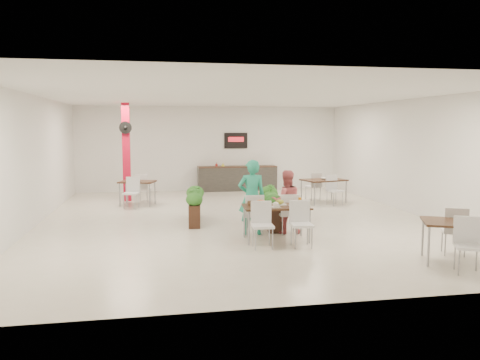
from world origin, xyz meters
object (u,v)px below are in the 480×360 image
Objects in this scene: red_column at (126,151)px; service_counter at (237,178)px; diner_man at (252,197)px; side_table_b at (324,183)px; diner_woman at (286,202)px; side_table_c at (461,228)px; side_table_a at (137,185)px; planter_left at (195,203)px; planter_right at (270,205)px; main_table at (276,211)px.

service_counter is at bearing 25.00° from red_column.
side_table_b is (3.20, 4.02, -0.21)m from diner_man.
diner_woman reaches higher than side_table_c.
red_column is 1.91× the size of side_table_b.
diner_man is 1.01× the size of side_table_b.
side_table_b is at bearing 10.56° from side_table_a.
side_table_a is 9.49m from side_table_c.
planter_left is at bearing -51.12° from diner_man.
service_counter reaches higher than planter_right.
planter_left is 3.36m from side_table_a.
service_counter is 1.79× the size of side_table_b.
red_column is at bearing -155.00° from service_counter.
red_column reaches higher than side_table_c.
service_counter is at bearing 85.96° from main_table.
planter_right reaches higher than side_table_a.
service_counter reaches higher than main_table.
main_table is at bearing -135.95° from side_table_b.
planter_right reaches higher than planter_left.
planter_left is (1.89, -3.90, -1.15)m from red_column.
red_column is 4.49m from planter_left.
side_table_c is (2.40, -2.87, -0.09)m from diner_woman.
diner_man is 4.30m from side_table_c.
diner_woman reaches higher than side_table_b.
side_table_b is 1.01× the size of side_table_c.
diner_woman is (-0.16, -7.36, 0.23)m from service_counter.
red_column is at bearing 151.70° from side_table_b.
planter_left is 4.98m from side_table_b.
planter_right is (1.80, -0.71, 0.01)m from planter_left.
side_table_c reaches higher than planter_left.
planter_left is at bearing 158.27° from side_table_c.
planter_right is at bearing -77.45° from diner_woman.
side_table_a is at bearing -56.60° from diner_man.
side_table_b is (4.35, 2.42, 0.15)m from planter_left.
side_table_a is (-1.53, 2.99, 0.13)m from planter_left.
service_counter is 7.36m from diner_woman.
side_table_b is (5.88, -0.56, 0.02)m from side_table_a.
side_table_b is (6.24, -1.48, -1.00)m from red_column.
service_counter is 1.79× the size of side_table_a.
red_column is 1.66× the size of planter_right.
diner_man is at bearing -126.59° from planter_right.
diner_man reaches higher than planter_right.
red_column is at bearing 127.54° from side_table_a.
main_table is 0.99× the size of diner_man.
main_table is (-0.57, -8.01, 0.14)m from service_counter.
main_table is 2.73m from planter_left.
main_table is at bearing -43.54° from side_table_a.
diner_man reaches higher than side_table_c.
main_table is 0.96× the size of planter_left.
diner_man reaches higher than side_table_a.
planter_left is 0.90× the size of planter_right.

